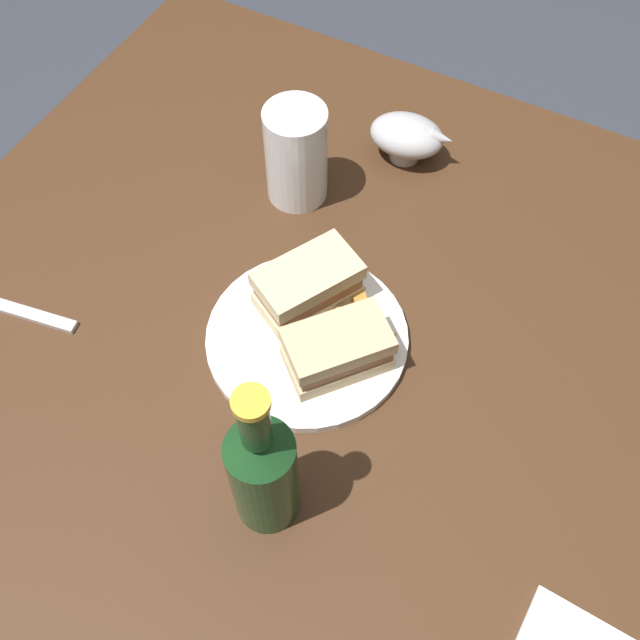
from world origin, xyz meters
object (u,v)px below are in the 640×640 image
at_px(plate, 307,338).
at_px(pint_glass, 296,160).
at_px(gravy_boat, 408,136).
at_px(fork, 11,308).
at_px(cider_bottle, 263,470).
at_px(sandwich_half_right, 308,285).
at_px(sandwich_half_left, 337,349).

distance_m(plate, pint_glass, 0.25).
xyz_separation_m(pint_glass, gravy_boat, (0.11, 0.13, -0.02)).
height_order(plate, fork, plate).
relative_size(plate, cider_bottle, 0.98).
distance_m(plate, cider_bottle, 0.23).
bearing_deg(sandwich_half_right, cider_bottle, -71.34).
bearing_deg(pint_glass, sandwich_half_left, -51.79).
height_order(sandwich_half_right, gravy_boat, sandwich_half_right).
height_order(sandwich_half_left, gravy_boat, sandwich_half_left).
distance_m(plate, gravy_boat, 0.34).
xyz_separation_m(gravy_boat, fork, (-0.33, -0.47, -0.04)).
height_order(gravy_boat, cider_bottle, cider_bottle).
distance_m(sandwich_half_right, fork, 0.38).
relative_size(sandwich_half_right, fork, 0.79).
height_order(pint_glass, gravy_boat, pint_glass).
bearing_deg(pint_glass, plate, -58.56).
xyz_separation_m(gravy_boat, cider_bottle, (0.08, -0.54, 0.06)).
height_order(sandwich_half_left, fork, sandwich_half_left).
bearing_deg(plate, sandwich_half_left, -17.89).
bearing_deg(sandwich_half_right, plate, -63.56).
bearing_deg(plate, sandwich_half_right, 116.44).
height_order(sandwich_half_right, fork, sandwich_half_right).
distance_m(sandwich_half_left, sandwich_half_right, 0.10).
bearing_deg(plate, pint_glass, 121.44).
height_order(pint_glass, cider_bottle, cider_bottle).
distance_m(sandwich_half_right, gravy_boat, 0.29).
bearing_deg(fork, sandwich_half_right, -160.50).
height_order(cider_bottle, fork, cider_bottle).
bearing_deg(gravy_boat, pint_glass, -128.84).
bearing_deg(sandwich_half_left, fork, -163.52).
bearing_deg(cider_bottle, sandwich_half_left, 93.41).
bearing_deg(cider_bottle, plate, 106.74).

